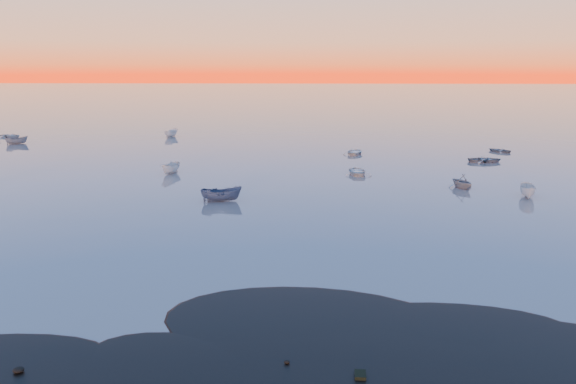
# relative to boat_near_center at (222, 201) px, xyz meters

# --- Properties ---
(ground) EXTENTS (600.00, 600.00, 0.00)m
(ground) POSITION_rel_boat_near_center_xyz_m (3.43, 71.80, 0.00)
(ground) COLOR #6D615B
(ground) RESTS_ON ground
(mud_lobes) EXTENTS (140.00, 6.00, 0.07)m
(mud_lobes) POSITION_rel_boat_near_center_xyz_m (3.43, -29.20, 0.01)
(mud_lobes) COLOR black
(mud_lobes) RESTS_ON ground
(moored_fleet) EXTENTS (124.00, 58.00, 1.20)m
(moored_fleet) POSITION_rel_boat_near_center_xyz_m (3.43, 24.80, 0.00)
(moored_fleet) COLOR silver
(moored_fleet) RESTS_ON ground
(boat_near_center) EXTENTS (2.41, 4.38, 1.44)m
(boat_near_center) POSITION_rel_boat_near_center_xyz_m (0.00, 0.00, 0.00)
(boat_near_center) COLOR #354765
(boat_near_center) RESTS_ON ground
(boat_near_right) EXTENTS (3.85, 2.82, 1.23)m
(boat_near_right) POSITION_rel_boat_near_center_xyz_m (25.78, 7.23, 0.00)
(boat_near_right) COLOR slate
(boat_near_right) RESTS_ON ground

